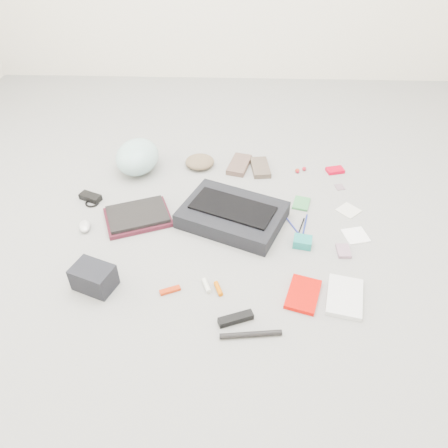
{
  "coord_description": "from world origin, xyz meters",
  "views": [
    {
      "loc": [
        0.06,
        -1.69,
        1.5
      ],
      "look_at": [
        0.0,
        0.0,
        0.05
      ],
      "focal_mm": 35.0,
      "sensor_mm": 36.0,
      "label": 1
    }
  ],
  "objects_px": {
    "bike_helmet": "(137,157)",
    "accordion_wallet": "(303,242)",
    "messenger_bag": "(232,215)",
    "laptop": "(137,214)",
    "camera_bag": "(94,277)",
    "book_red": "(303,294)"
  },
  "relations": [
    {
      "from": "bike_helmet",
      "to": "accordion_wallet",
      "type": "bearing_deg",
      "value": -28.21
    },
    {
      "from": "bike_helmet",
      "to": "book_red",
      "type": "relative_size",
      "value": 1.58
    },
    {
      "from": "bike_helmet",
      "to": "laptop",
      "type": "bearing_deg",
      "value": -74.02
    },
    {
      "from": "laptop",
      "to": "camera_bag",
      "type": "bearing_deg",
      "value": -123.36
    },
    {
      "from": "messenger_bag",
      "to": "camera_bag",
      "type": "relative_size",
      "value": 2.88
    },
    {
      "from": "messenger_bag",
      "to": "camera_bag",
      "type": "height_order",
      "value": "camera_bag"
    },
    {
      "from": "messenger_bag",
      "to": "book_red",
      "type": "bearing_deg",
      "value": -34.0
    },
    {
      "from": "laptop",
      "to": "camera_bag",
      "type": "distance_m",
      "value": 0.49
    },
    {
      "from": "camera_bag",
      "to": "accordion_wallet",
      "type": "xyz_separation_m",
      "value": [
        0.96,
        0.3,
        -0.04
      ]
    },
    {
      "from": "book_red",
      "to": "bike_helmet",
      "type": "bearing_deg",
      "value": 150.5
    },
    {
      "from": "camera_bag",
      "to": "book_red",
      "type": "relative_size",
      "value": 0.9
    },
    {
      "from": "bike_helmet",
      "to": "book_red",
      "type": "xyz_separation_m",
      "value": [
        0.91,
        -0.97,
        -0.08
      ]
    },
    {
      "from": "messenger_bag",
      "to": "camera_bag",
      "type": "distance_m",
      "value": 0.77
    },
    {
      "from": "messenger_bag",
      "to": "bike_helmet",
      "type": "xyz_separation_m",
      "value": [
        -0.59,
        0.47,
        0.05
      ]
    },
    {
      "from": "bike_helmet",
      "to": "camera_bag",
      "type": "xyz_separation_m",
      "value": [
        -0.02,
        -0.95,
        -0.04
      ]
    },
    {
      "from": "camera_bag",
      "to": "book_red",
      "type": "bearing_deg",
      "value": 20.15
    },
    {
      "from": "messenger_bag",
      "to": "book_red",
      "type": "distance_m",
      "value": 0.6
    },
    {
      "from": "messenger_bag",
      "to": "accordion_wallet",
      "type": "xyz_separation_m",
      "value": [
        0.35,
        -0.17,
        -0.02
      ]
    },
    {
      "from": "bike_helmet",
      "to": "camera_bag",
      "type": "relative_size",
      "value": 1.76
    },
    {
      "from": "laptop",
      "to": "bike_helmet",
      "type": "bearing_deg",
      "value": 78.49
    },
    {
      "from": "bike_helmet",
      "to": "accordion_wallet",
      "type": "xyz_separation_m",
      "value": [
        0.94,
        -0.64,
        -0.07
      ]
    },
    {
      "from": "laptop",
      "to": "accordion_wallet",
      "type": "xyz_separation_m",
      "value": [
        0.86,
        -0.17,
        -0.01
      ]
    }
  ]
}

